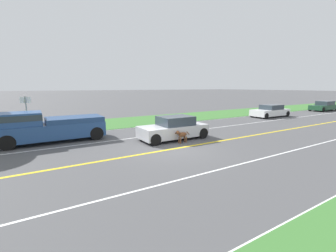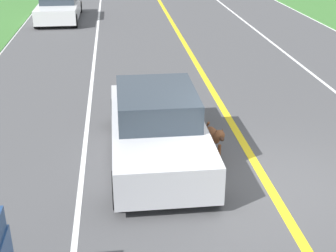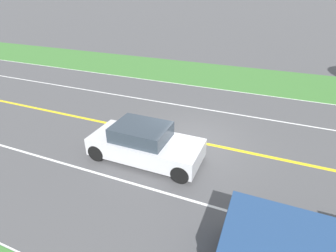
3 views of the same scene
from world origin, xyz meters
name	(u,v)px [view 1 (image 1 of 3)]	position (x,y,z in m)	size (l,w,h in m)	color
ground_plane	(173,149)	(0.00, 0.00, 0.00)	(400.00, 400.00, 0.00)	#4C4C4F
centre_divider_line	(173,149)	(0.00, 0.00, 0.00)	(0.18, 160.00, 0.01)	yellow
lane_edge_line_right	(125,128)	(7.00, 0.00, 0.00)	(0.14, 160.00, 0.01)	white
lane_edge_line_left	(313,210)	(-7.00, 0.00, 0.00)	(0.14, 160.00, 0.01)	white
lane_dash_same_dir	(144,137)	(3.50, 0.00, 0.00)	(0.10, 160.00, 0.01)	white
lane_dash_oncoming	(220,169)	(-3.50, 0.00, 0.00)	(0.10, 160.00, 0.01)	white
grass_verge_right	(114,123)	(10.00, 0.00, 0.01)	(6.00, 160.00, 0.03)	#3D7533
ego_car	(174,128)	(1.96, -1.31, 0.67)	(1.88, 4.33, 1.44)	silver
dog	(182,135)	(0.81, -1.12, 0.50)	(0.30, 1.11, 0.80)	brown
pickup_truck	(49,126)	(5.18, 5.46, 0.94)	(2.10, 5.69, 1.85)	#284C84
car_trailing_near	(270,111)	(5.36, -16.10, 0.62)	(1.91, 4.56, 1.32)	white
car_trailing_mid	(324,106)	(5.47, -28.25, 0.62)	(1.80, 4.77, 1.33)	#1E472D
street_sign	(27,111)	(8.12, 6.53, 1.65)	(0.11, 0.64, 2.64)	gray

